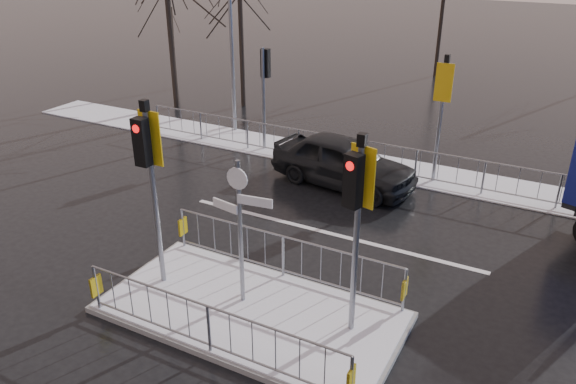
% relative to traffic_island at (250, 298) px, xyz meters
% --- Properties ---
extents(ground, '(120.00, 120.00, 0.00)m').
position_rel_traffic_island_xyz_m(ground, '(0.01, -0.01, -0.39)').
color(ground, black).
rests_on(ground, ground).
extents(snow_verge, '(30.00, 2.00, 0.04)m').
position_rel_traffic_island_xyz_m(snow_verge, '(0.01, 8.59, -0.37)').
color(snow_verge, white).
rests_on(snow_verge, ground).
extents(lane_markings, '(8.00, 11.38, 0.01)m').
position_rel_traffic_island_xyz_m(lane_markings, '(0.01, -0.34, -0.39)').
color(lane_markings, silver).
rests_on(lane_markings, ground).
extents(traffic_island, '(6.00, 3.04, 4.15)m').
position_rel_traffic_island_xyz_m(traffic_island, '(0.00, 0.00, 0.00)').
color(traffic_island, slate).
rests_on(traffic_island, ground).
extents(far_kerb_fixtures, '(18.00, 0.65, 3.83)m').
position_rel_traffic_island_xyz_m(far_kerb_fixtures, '(0.31, 8.08, 0.63)').
color(far_kerb_fixtures, gray).
rests_on(far_kerb_fixtures, ground).
extents(car_far_lane, '(4.66, 2.40, 1.52)m').
position_rel_traffic_island_xyz_m(car_far_lane, '(-0.84, 6.74, 0.37)').
color(car_far_lane, black).
rests_on(car_far_lane, ground).
extents(street_lamp_left, '(1.25, 0.18, 8.20)m').
position_rel_traffic_island_xyz_m(street_lamp_left, '(-6.42, 9.49, 4.10)').
color(street_lamp_left, gray).
rests_on(street_lamp_left, ground).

